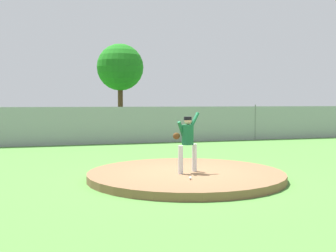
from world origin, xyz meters
TOP-DOWN VIEW (x-y plane):
  - ground_plane at (0.00, 6.00)m, footprint 80.00×80.00m
  - asphalt_strip at (0.00, 14.50)m, footprint 44.00×7.00m
  - pitchers_mound at (0.00, 0.00)m, footprint 5.36×5.36m
  - pitcher_youth at (-0.03, -0.19)m, footprint 0.77×0.40m
  - baseball at (-0.29, -1.17)m, footprint 0.07×0.07m
  - chainlink_fence at (0.00, 10.00)m, footprint 37.92×0.07m
  - parked_car_teal at (3.09, 14.48)m, footprint 1.99×4.24m
  - parked_car_slate at (8.31, 14.58)m, footprint 1.90×4.77m
  - parked_car_champagne at (-3.24, 14.10)m, footprint 2.00×4.31m
  - parked_car_white at (-6.11, 14.83)m, footprint 2.07×4.77m
  - tree_broad_right at (2.19, 22.68)m, footprint 3.79×3.79m

SIDE VIEW (x-z plane):
  - ground_plane at x=0.00m, z-range 0.00..0.00m
  - asphalt_strip at x=0.00m, z-range 0.00..0.01m
  - pitchers_mound at x=0.00m, z-range 0.00..0.20m
  - baseball at x=-0.29m, z-range 0.20..0.28m
  - parked_car_teal at x=3.09m, z-range -0.04..1.63m
  - parked_car_slate at x=8.31m, z-range -0.02..1.66m
  - parked_car_white at x=-6.11m, z-range -0.03..1.70m
  - parked_car_champagne at x=-3.24m, z-range -0.05..1.72m
  - chainlink_fence at x=0.00m, z-range -0.05..1.92m
  - pitcher_youth at x=-0.03m, z-range 0.32..1.94m
  - tree_broad_right at x=2.19m, z-range 1.50..8.36m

